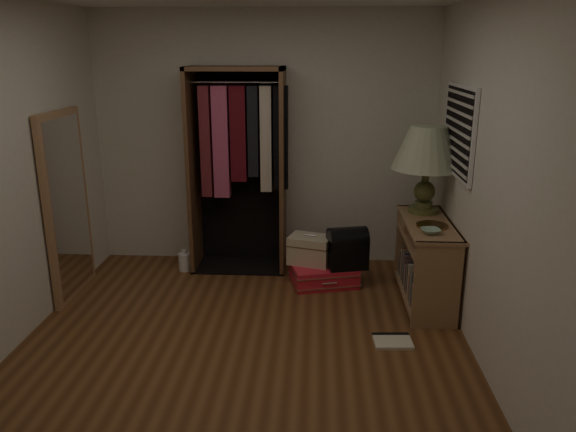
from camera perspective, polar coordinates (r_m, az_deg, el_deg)
The scene contains 13 objects.
ground at distance 4.40m, azimuth -4.70°, elevation -13.59°, with size 4.00×4.00×0.00m, color brown.
room_walls at distance 3.90m, azimuth -4.04°, elevation 6.11°, with size 3.52×4.02×2.60m.
console_bookshelf at distance 5.23m, azimuth 13.75°, elevation -4.20°, with size 0.42×1.12×0.75m.
open_wardrobe at distance 5.68m, azimuth -4.90°, elevation 6.33°, with size 0.98×0.50×2.05m.
floor_mirror at distance 5.44m, azimuth -21.53°, elevation 0.98°, with size 0.06×0.80×1.70m.
pink_suitcase at distance 5.52m, azimuth 3.65°, elevation -5.93°, with size 0.72×0.59×0.19m.
train_case at distance 5.48m, azimuth 2.28°, elevation -3.41°, with size 0.47×0.39×0.29m.
black_bag at distance 5.38m, azimuth 6.04°, elevation -3.15°, with size 0.41×0.32×0.40m.
table_lamp at distance 5.24m, azimuth 13.98°, elevation 6.55°, with size 0.83×0.83×0.80m.
brass_tray at distance 4.96m, azimuth 14.42°, elevation -0.94°, with size 0.30×0.30×0.02m.
ceramic_bowl at distance 4.76m, azimuth 14.27°, elevation -1.50°, with size 0.16×0.16×0.04m, color #9AB9A0.
white_jug at distance 5.92m, azimuth -10.43°, elevation -4.57°, with size 0.16×0.16×0.23m.
floor_book at distance 4.59m, azimuth 10.55°, elevation -12.31°, with size 0.31×0.25×0.03m.
Camera 1 is at (0.55, -3.76, 2.21)m, focal length 35.00 mm.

